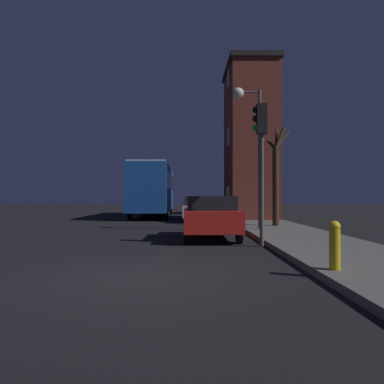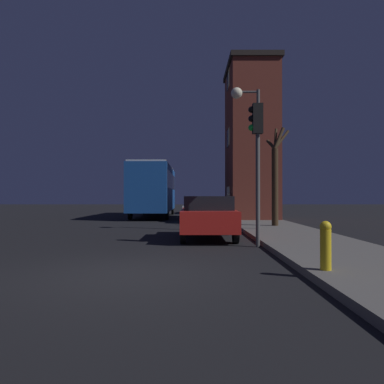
{
  "view_description": "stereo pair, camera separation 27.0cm",
  "coord_description": "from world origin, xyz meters",
  "px_view_note": "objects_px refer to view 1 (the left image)",
  "views": [
    {
      "loc": [
        1.02,
        -7.28,
        1.52
      ],
      "look_at": [
        1.27,
        12.37,
        1.73
      ],
      "focal_mm": 35.0,
      "sensor_mm": 36.0,
      "label": 1
    },
    {
      "loc": [
        1.29,
        -7.29,
        1.52
      ],
      "look_at": [
        1.27,
        12.37,
        1.73
      ],
      "focal_mm": 35.0,
      "sensor_mm": 36.0,
      "label": 2
    }
  ],
  "objects_px": {
    "traffic_light": "(261,144)",
    "car_mid_lane": "(198,208)",
    "bare_tree": "(276,177)",
    "streetlamp": "(249,126)",
    "fire_hydrant": "(335,244)",
    "car_near_lane": "(210,216)",
    "car_far_lane": "(197,204)",
    "bus": "(153,187)"
  },
  "relations": [
    {
      "from": "traffic_light",
      "to": "car_mid_lane",
      "type": "bearing_deg",
      "value": 97.71
    },
    {
      "from": "bare_tree",
      "to": "streetlamp",
      "type": "bearing_deg",
      "value": -132.67
    },
    {
      "from": "bare_tree",
      "to": "traffic_light",
      "type": "bearing_deg",
      "value": -107.46
    },
    {
      "from": "fire_hydrant",
      "to": "car_mid_lane",
      "type": "bearing_deg",
      "value": 97.6
    },
    {
      "from": "fire_hydrant",
      "to": "streetlamp",
      "type": "bearing_deg",
      "value": 90.86
    },
    {
      "from": "streetlamp",
      "to": "car_near_lane",
      "type": "distance_m",
      "value": 4.69
    },
    {
      "from": "bare_tree",
      "to": "car_far_lane",
      "type": "height_order",
      "value": "bare_tree"
    },
    {
      "from": "streetlamp",
      "to": "traffic_light",
      "type": "bearing_deg",
      "value": -95.21
    },
    {
      "from": "streetlamp",
      "to": "car_near_lane",
      "type": "bearing_deg",
      "value": -127.16
    },
    {
      "from": "streetlamp",
      "to": "bus",
      "type": "relative_size",
      "value": 0.57
    },
    {
      "from": "car_far_lane",
      "to": "fire_hydrant",
      "type": "xyz_separation_m",
      "value": [
        1.9,
        -25.87,
        -0.16
      ]
    },
    {
      "from": "car_near_lane",
      "to": "fire_hydrant",
      "type": "relative_size",
      "value": 4.57
    },
    {
      "from": "traffic_light",
      "to": "car_mid_lane",
      "type": "xyz_separation_m",
      "value": [
        -1.55,
        11.41,
        -2.28
      ]
    },
    {
      "from": "bare_tree",
      "to": "car_mid_lane",
      "type": "bearing_deg",
      "value": 123.39
    },
    {
      "from": "fire_hydrant",
      "to": "car_far_lane",
      "type": "bearing_deg",
      "value": 94.21
    },
    {
      "from": "bus",
      "to": "traffic_light",
      "type": "bearing_deg",
      "value": -73.83
    },
    {
      "from": "traffic_light",
      "to": "car_far_lane",
      "type": "distance_m",
      "value": 21.81
    },
    {
      "from": "car_near_lane",
      "to": "bus",
      "type": "bearing_deg",
      "value": 103.31
    },
    {
      "from": "bare_tree",
      "to": "car_far_lane",
      "type": "relative_size",
      "value": 1.11
    },
    {
      "from": "traffic_light",
      "to": "fire_hydrant",
      "type": "distance_m",
      "value": 4.91
    },
    {
      "from": "bus",
      "to": "car_mid_lane",
      "type": "distance_m",
      "value": 5.93
    },
    {
      "from": "car_mid_lane",
      "to": "fire_hydrant",
      "type": "distance_m",
      "value": 15.78
    },
    {
      "from": "streetlamp",
      "to": "car_far_lane",
      "type": "height_order",
      "value": "streetlamp"
    },
    {
      "from": "bare_tree",
      "to": "car_mid_lane",
      "type": "xyz_separation_m",
      "value": [
        -3.48,
        5.27,
        -1.6
      ]
    },
    {
      "from": "streetlamp",
      "to": "car_far_lane",
      "type": "relative_size",
      "value": 1.43
    },
    {
      "from": "bare_tree",
      "to": "car_mid_lane",
      "type": "height_order",
      "value": "bare_tree"
    },
    {
      "from": "bus",
      "to": "car_mid_lane",
      "type": "xyz_separation_m",
      "value": [
        3.16,
        -4.81,
        -1.42
      ]
    },
    {
      "from": "car_near_lane",
      "to": "car_mid_lane",
      "type": "distance_m",
      "value": 9.28
    },
    {
      "from": "streetlamp",
      "to": "car_mid_lane",
      "type": "bearing_deg",
      "value": 105.77
    },
    {
      "from": "traffic_light",
      "to": "streetlamp",
      "type": "bearing_deg",
      "value": 84.79
    },
    {
      "from": "car_far_lane",
      "to": "streetlamp",
      "type": "bearing_deg",
      "value": -84.1
    },
    {
      "from": "bus",
      "to": "fire_hydrant",
      "type": "height_order",
      "value": "bus"
    },
    {
      "from": "streetlamp",
      "to": "traffic_light",
      "type": "height_order",
      "value": "streetlamp"
    },
    {
      "from": "bus",
      "to": "car_mid_lane",
      "type": "height_order",
      "value": "bus"
    },
    {
      "from": "bus",
      "to": "fire_hydrant",
      "type": "xyz_separation_m",
      "value": [
        5.24,
        -20.45,
        -1.57
      ]
    },
    {
      "from": "bus",
      "to": "fire_hydrant",
      "type": "distance_m",
      "value": 21.17
    },
    {
      "from": "car_near_lane",
      "to": "fire_hydrant",
      "type": "distance_m",
      "value": 6.65
    },
    {
      "from": "bus",
      "to": "car_near_lane",
      "type": "distance_m",
      "value": 14.54
    },
    {
      "from": "bare_tree",
      "to": "car_near_lane",
      "type": "xyz_separation_m",
      "value": [
        -3.3,
        -4.0,
        -1.58
      ]
    },
    {
      "from": "bus",
      "to": "car_mid_lane",
      "type": "bearing_deg",
      "value": -56.71
    },
    {
      "from": "bare_tree",
      "to": "fire_hydrant",
      "type": "relative_size",
      "value": 5.06
    },
    {
      "from": "car_near_lane",
      "to": "car_far_lane",
      "type": "distance_m",
      "value": 19.5
    }
  ]
}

